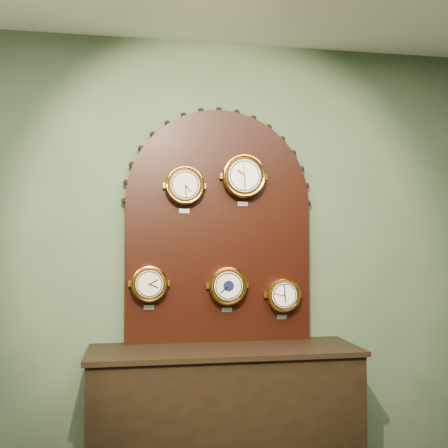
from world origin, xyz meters
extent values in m
plane|color=#42573B|center=(0.00, 2.50, 1.40)|extent=(4.00, 0.00, 4.00)
cube|color=black|center=(0.00, 2.23, 0.40)|extent=(1.60, 0.50, 0.80)
cube|color=black|center=(0.00, 2.45, 1.28)|extent=(1.20, 0.06, 0.90)
cylinder|color=black|center=(0.00, 2.45, 1.73)|extent=(1.20, 0.06, 1.20)
cylinder|color=#C57B29|center=(-0.23, 2.39, 1.83)|extent=(0.23, 0.08, 0.23)
torus|color=#C57B29|center=(-0.23, 2.36, 1.83)|extent=(0.25, 0.02, 0.25)
cylinder|color=beige|center=(-0.23, 2.35, 1.83)|extent=(0.18, 0.01, 0.18)
cube|color=silver|center=(-0.23, 2.42, 1.67)|extent=(0.07, 0.01, 0.03)
cylinder|color=#C57B29|center=(0.15, 2.39, 1.89)|extent=(0.26, 0.08, 0.26)
torus|color=#C57B29|center=(0.15, 2.36, 1.89)|extent=(0.28, 0.03, 0.28)
cylinder|color=white|center=(0.15, 2.35, 1.89)|extent=(0.21, 0.01, 0.21)
cube|color=silver|center=(0.15, 2.42, 1.72)|extent=(0.07, 0.01, 0.03)
cylinder|color=#C57B29|center=(-0.45, 2.39, 1.21)|extent=(0.21, 0.08, 0.21)
torus|color=#C57B29|center=(-0.45, 2.36, 1.21)|extent=(0.23, 0.02, 0.23)
cylinder|color=beige|center=(-0.45, 2.35, 1.21)|extent=(0.17, 0.01, 0.17)
cube|color=silver|center=(-0.45, 2.42, 1.06)|extent=(0.06, 0.01, 0.03)
cylinder|color=#C57B29|center=(0.05, 2.39, 1.19)|extent=(0.23, 0.08, 0.23)
torus|color=#C57B29|center=(0.05, 2.36, 1.19)|extent=(0.25, 0.02, 0.25)
cylinder|color=beige|center=(0.05, 2.35, 1.19)|extent=(0.18, 0.01, 0.18)
cube|color=silver|center=(0.05, 2.42, 1.03)|extent=(0.07, 0.01, 0.03)
cylinder|color=#0C1435|center=(0.05, 2.35, 1.19)|extent=(0.07, 0.00, 0.07)
cylinder|color=#C57B29|center=(0.41, 2.39, 1.13)|extent=(0.20, 0.08, 0.20)
torus|color=#C57B29|center=(0.41, 2.36, 1.13)|extent=(0.22, 0.02, 0.22)
cylinder|color=white|center=(0.41, 2.35, 1.13)|extent=(0.16, 0.01, 0.16)
cube|color=silver|center=(0.41, 2.42, 0.98)|extent=(0.07, 0.01, 0.03)
camera|label=1|loc=(-0.54, -0.99, 1.47)|focal=42.97mm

